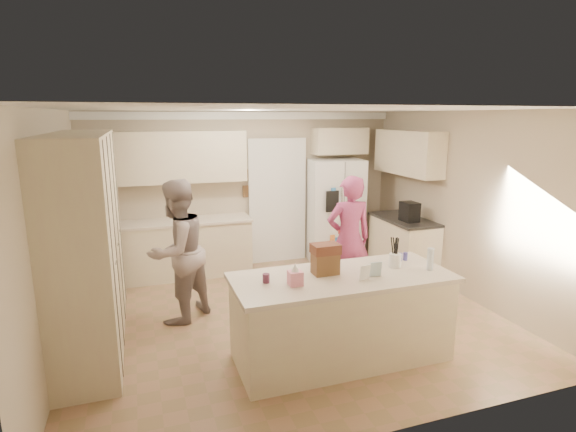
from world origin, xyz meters
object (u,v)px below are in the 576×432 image
object	(u,v)px
coffee_maker	(410,212)
teen_girl	(349,239)
teen_boy	(177,251)
refrigerator	(335,211)
dollhouse_body	(325,264)
tissue_box	(295,278)
utensil_crock	(395,260)
island_base	(341,319)

from	to	relation	value
coffee_maker	teen_girl	world-z (taller)	teen_girl
teen_boy	teen_girl	bearing A→B (deg)	136.35
teen_boy	refrigerator	bearing A→B (deg)	167.73
dollhouse_body	tissue_box	bearing A→B (deg)	-153.43
utensil_crock	dollhouse_body	bearing A→B (deg)	176.42
coffee_maker	tissue_box	distance (m)	3.28
dollhouse_body	teen_boy	xyz separation A→B (m)	(-1.38, 1.40, -0.14)
refrigerator	utensil_crock	distance (m)	3.08
teen_girl	island_base	bearing A→B (deg)	64.52
island_base	tissue_box	size ratio (longest dim) A/B	15.71
coffee_maker	dollhouse_body	xyz separation A→B (m)	(-2.20, -1.80, -0.03)
coffee_maker	dollhouse_body	bearing A→B (deg)	-140.71
teen_girl	tissue_box	bearing A→B (deg)	51.89
island_base	coffee_maker	bearing A→B (deg)	42.83
island_base	utensil_crock	world-z (taller)	utensil_crock
refrigerator	tissue_box	xyz separation A→B (m)	(-1.86, -3.15, 0.10)
refrigerator	coffee_maker	distance (m)	1.38
dollhouse_body	teen_girl	size ratio (longest dim) A/B	0.15
island_base	refrigerator	bearing A→B (deg)	66.78
dollhouse_body	coffee_maker	bearing A→B (deg)	39.29
dollhouse_body	teen_boy	bearing A→B (deg)	134.60
teen_girl	teen_boy	bearing A→B (deg)	0.63
teen_boy	teen_girl	xyz separation A→B (m)	(2.29, -0.10, -0.02)
coffee_maker	teen_girl	xyz separation A→B (m)	(-1.29, -0.51, -0.19)
utensil_crock	teen_boy	distance (m)	2.61
refrigerator	dollhouse_body	distance (m)	3.30
refrigerator	utensil_crock	xyz separation A→B (m)	(-0.66, -3.00, 0.10)
tissue_box	dollhouse_body	xyz separation A→B (m)	(0.40, 0.20, 0.04)
island_base	dollhouse_body	distance (m)	0.62
coffee_maker	teen_boy	xyz separation A→B (m)	(-3.58, -0.40, -0.18)
coffee_maker	utensil_crock	xyz separation A→B (m)	(-1.40, -1.85, -0.07)
refrigerator	dollhouse_body	world-z (taller)	refrigerator
coffee_maker	island_base	distance (m)	2.87
utensil_crock	coffee_maker	bearing A→B (deg)	52.88
teen_boy	island_base	bearing A→B (deg)	94.53
refrigerator	teen_girl	xyz separation A→B (m)	(-0.55, -1.66, -0.02)
utensil_crock	dollhouse_body	distance (m)	0.80
utensil_crock	tissue_box	world-z (taller)	utensil_crock
island_base	teen_girl	distance (m)	1.65
teen_boy	teen_girl	distance (m)	2.29
island_base	utensil_crock	size ratio (longest dim) A/B	14.67
dollhouse_body	teen_boy	world-z (taller)	teen_boy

